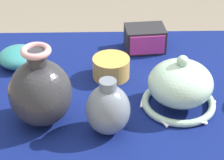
{
  "coord_description": "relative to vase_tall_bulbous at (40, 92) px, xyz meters",
  "views": [
    {
      "loc": [
        -0.03,
        -1.19,
        1.5
      ],
      "look_at": [
        -0.0,
        -0.11,
        0.79
      ],
      "focal_mm": 70.0,
      "sensor_mm": 36.0,
      "label": 1
    }
  ],
  "objects": [
    {
      "name": "jar_round_slate",
      "position": [
        0.19,
        -0.05,
        -0.03
      ],
      "size": [
        0.12,
        0.12,
        0.17
      ],
      "color": "slate",
      "rests_on": "display_table"
    },
    {
      "name": "display_table",
      "position": [
        0.2,
        0.16,
        -0.18
      ],
      "size": [
        1.13,
        0.76,
        0.7
      ],
      "color": "#38383D",
      "rests_on": "ground_plane"
    },
    {
      "name": "mosaic_tile_box",
      "position": [
        0.33,
        0.42,
        -0.06
      ],
      "size": [
        0.15,
        0.12,
        0.09
      ],
      "rotation": [
        0.0,
        0.0,
        0.09
      ],
      "color": "#232328",
      "rests_on": "display_table"
    },
    {
      "name": "vase_tall_bulbous",
      "position": [
        0.0,
        0.0,
        0.0
      ],
      "size": [
        0.18,
        0.18,
        0.24
      ],
      "color": "#2D2D33",
      "rests_on": "display_table"
    },
    {
      "name": "bowl_shallow_teal",
      "position": [
        -0.12,
        0.31,
        -0.07
      ],
      "size": [
        0.14,
        0.14,
        0.06
      ],
      "primitive_type": "ellipsoid",
      "color": "teal",
      "rests_on": "display_table"
    },
    {
      "name": "pot_squat_ochre",
      "position": [
        0.2,
        0.23,
        -0.07
      ],
      "size": [
        0.12,
        0.12,
        0.07
      ],
      "primitive_type": "cylinder",
      "color": "gold",
      "rests_on": "display_table"
    },
    {
      "name": "vase_dome_bell",
      "position": [
        0.41,
        0.06,
        -0.03
      ],
      "size": [
        0.24,
        0.23,
        0.18
      ],
      "color": "#A8CCB7",
      "rests_on": "display_table"
    }
  ]
}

